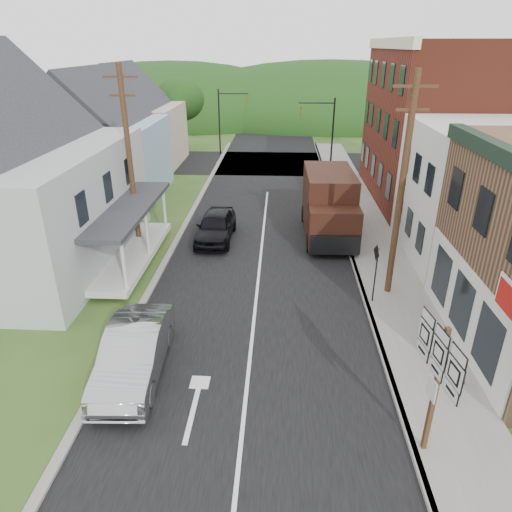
# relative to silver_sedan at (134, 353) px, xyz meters

# --- Properties ---
(ground) EXTENTS (120.00, 120.00, 0.00)m
(ground) POSITION_rel_silver_sedan_xyz_m (3.63, 2.26, -0.82)
(ground) COLOR #2D4719
(ground) RESTS_ON ground
(road) EXTENTS (9.00, 90.00, 0.02)m
(road) POSITION_rel_silver_sedan_xyz_m (3.63, 12.26, -0.82)
(road) COLOR black
(road) RESTS_ON ground
(cross_road) EXTENTS (60.00, 9.00, 0.02)m
(cross_road) POSITION_rel_silver_sedan_xyz_m (3.63, 29.26, -0.82)
(cross_road) COLOR black
(cross_road) RESTS_ON ground
(sidewalk_right) EXTENTS (2.80, 55.00, 0.15)m
(sidewalk_right) POSITION_rel_silver_sedan_xyz_m (9.53, 10.26, -0.75)
(sidewalk_right) COLOR slate
(sidewalk_right) RESTS_ON ground
(curb_right) EXTENTS (0.20, 55.00, 0.15)m
(curb_right) POSITION_rel_silver_sedan_xyz_m (8.18, 10.26, -0.75)
(curb_right) COLOR slate
(curb_right) RESTS_ON ground
(curb_left) EXTENTS (0.30, 55.00, 0.12)m
(curb_left) POSITION_rel_silver_sedan_xyz_m (-1.02, 10.26, -0.76)
(curb_left) COLOR slate
(curb_left) RESTS_ON ground
(storefront_white) EXTENTS (8.00, 7.00, 6.50)m
(storefront_white) POSITION_rel_silver_sedan_xyz_m (14.93, 9.76, 2.43)
(storefront_white) COLOR silver
(storefront_white) RESTS_ON ground
(storefront_red) EXTENTS (8.00, 12.00, 10.00)m
(storefront_red) POSITION_rel_silver_sedan_xyz_m (14.93, 19.26, 4.18)
(storefront_red) COLOR maroon
(storefront_red) RESTS_ON ground
(house_gray) EXTENTS (10.20, 12.24, 8.35)m
(house_gray) POSITION_rel_silver_sedan_xyz_m (-8.37, 8.26, 3.41)
(house_gray) COLOR #ADB1B3
(house_gray) RESTS_ON ground
(house_blue) EXTENTS (7.14, 8.16, 7.28)m
(house_blue) POSITION_rel_silver_sedan_xyz_m (-7.37, 19.26, 2.87)
(house_blue) COLOR #88A6B9
(house_blue) RESTS_ON ground
(house_cream) EXTENTS (7.14, 8.16, 7.28)m
(house_cream) POSITION_rel_silver_sedan_xyz_m (-7.87, 28.26, 2.87)
(house_cream) COLOR #BCAA92
(house_cream) RESTS_ON ground
(utility_pole_right) EXTENTS (1.60, 0.26, 9.00)m
(utility_pole_right) POSITION_rel_silver_sedan_xyz_m (9.23, 5.76, 3.84)
(utility_pole_right) COLOR #472D19
(utility_pole_right) RESTS_ON ground
(utility_pole_left) EXTENTS (1.60, 0.26, 9.00)m
(utility_pole_left) POSITION_rel_silver_sedan_xyz_m (-2.87, 10.26, 3.84)
(utility_pole_left) COLOR #472D19
(utility_pole_left) RESTS_ON ground
(traffic_signal_right) EXTENTS (2.87, 0.20, 6.00)m
(traffic_signal_right) POSITION_rel_silver_sedan_xyz_m (7.93, 25.76, 2.94)
(traffic_signal_right) COLOR black
(traffic_signal_right) RESTS_ON ground
(traffic_signal_left) EXTENTS (2.87, 0.20, 6.00)m
(traffic_signal_left) POSITION_rel_silver_sedan_xyz_m (-0.68, 32.76, 2.94)
(traffic_signal_left) COLOR black
(traffic_signal_left) RESTS_ON ground
(tree_left_c) EXTENTS (5.80, 5.80, 8.41)m
(tree_left_c) POSITION_rel_silver_sedan_xyz_m (-15.37, 22.26, 5.12)
(tree_left_c) COLOR #382616
(tree_left_c) RESTS_ON ground
(tree_left_d) EXTENTS (4.80, 4.80, 6.94)m
(tree_left_d) POSITION_rel_silver_sedan_xyz_m (-5.37, 34.26, 4.06)
(tree_left_d) COLOR #382616
(tree_left_d) RESTS_ON ground
(forested_ridge) EXTENTS (90.00, 30.00, 16.00)m
(forested_ridge) POSITION_rel_silver_sedan_xyz_m (3.63, 57.26, -0.82)
(forested_ridge) COLOR #15350F
(forested_ridge) RESTS_ON ground
(silver_sedan) EXTENTS (1.99, 5.07, 1.64)m
(silver_sedan) POSITION_rel_silver_sedan_xyz_m (0.00, 0.00, 0.00)
(silver_sedan) COLOR #9D9EA2
(silver_sedan) RESTS_ON ground
(dark_sedan) EXTENTS (2.00, 4.71, 1.59)m
(dark_sedan) POSITION_rel_silver_sedan_xyz_m (1.09, 11.30, -0.03)
(dark_sedan) COLOR black
(dark_sedan) RESTS_ON ground
(delivery_van) EXTENTS (2.71, 6.34, 3.52)m
(delivery_van) POSITION_rel_silver_sedan_xyz_m (7.22, 12.21, 0.96)
(delivery_van) COLOR black
(delivery_van) RESTS_ON ground
(route_sign_cluster) EXTENTS (0.39, 2.12, 3.74)m
(route_sign_cluster) POSITION_rel_silver_sedan_xyz_m (8.37, -2.69, 1.75)
(route_sign_cluster) COLOR #472D19
(route_sign_cluster) RESTS_ON sidewalk_right
(warning_sign) EXTENTS (0.14, 0.69, 2.52)m
(warning_sign) POSITION_rel_silver_sedan_xyz_m (8.40, 4.87, 0.94)
(warning_sign) COLOR black
(warning_sign) RESTS_ON sidewalk_right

